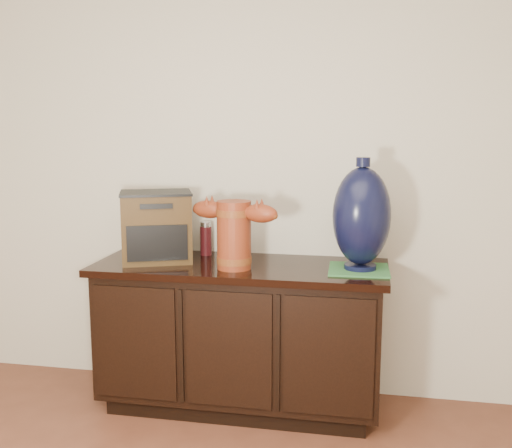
% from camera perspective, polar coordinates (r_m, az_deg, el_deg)
% --- Properties ---
extents(sideboard, '(1.46, 0.56, 0.75)m').
position_cam_1_polar(sideboard, '(3.11, -1.50, -10.47)').
color(sideboard, black).
rests_on(sideboard, ground).
extents(terracotta_vessel, '(0.47, 0.22, 0.33)m').
position_cam_1_polar(terracotta_vessel, '(2.88, -2.11, -0.64)').
color(terracotta_vessel, maroon).
rests_on(terracotta_vessel, sideboard).
extents(tv_radio, '(0.43, 0.39, 0.36)m').
position_cam_1_polar(tv_radio, '(3.09, -9.45, -0.23)').
color(tv_radio, '#3B260E').
rests_on(tv_radio, sideboard).
extents(green_mat, '(0.29, 0.29, 0.01)m').
position_cam_1_polar(green_mat, '(2.92, 9.77, -4.30)').
color(green_mat, '#327138').
rests_on(green_mat, sideboard).
extents(lamp_base, '(0.28, 0.28, 0.53)m').
position_cam_1_polar(lamp_base, '(2.87, 10.02, 0.70)').
color(lamp_base, black).
rests_on(lamp_base, green_mat).
extents(spray_can, '(0.06, 0.06, 0.18)m').
position_cam_1_polar(spray_can, '(3.21, -4.80, -1.40)').
color(spray_can, '#5C0F15').
rests_on(spray_can, sideboard).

